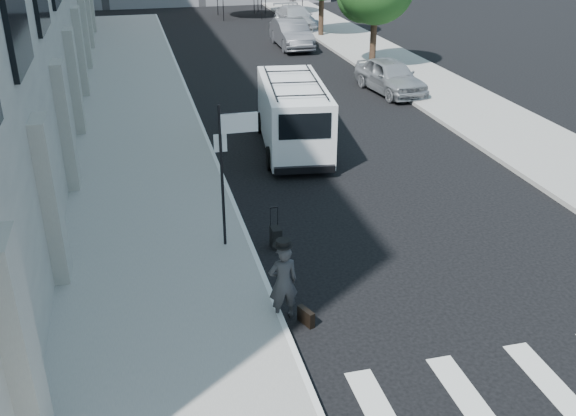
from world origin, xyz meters
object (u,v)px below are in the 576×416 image
briefcase (306,317)px  parked_car_b (292,34)px  cargo_van (293,114)px  parked_car_a (390,76)px  businessman (283,282)px  suitcase (276,237)px  parked_car_c (296,18)px

briefcase → parked_car_b: 27.35m
cargo_van → parked_car_b: (4.17, 16.41, -0.39)m
parked_car_a → parked_car_b: bearing=93.0°
businessman → briefcase: bearing=135.4°
cargo_van → parked_car_b: 16.93m
cargo_van → parked_car_b: cargo_van is taller
cargo_van → parked_car_a: 8.32m
parked_car_a → suitcase: bearing=-129.4°
suitcase → businessman: bearing=-101.9°
businessman → cargo_van: bearing=-109.9°
parked_car_a → parked_car_b: size_ratio=0.91×
suitcase → cargo_van: 7.29m
cargo_van → parked_car_c: cargo_van is taller
suitcase → cargo_van: size_ratio=0.16×
briefcase → parked_car_a: 17.98m
suitcase → parked_car_b: (6.37, 23.29, 0.52)m
cargo_van → parked_car_a: size_ratio=1.42×
businessman → parked_car_a: bearing=-123.5°
parked_car_b → parked_car_c: bearing=74.0°
suitcase → parked_car_c: size_ratio=0.20×
suitcase → parked_car_a: (8.17, 12.67, 0.47)m
parked_car_b → businessman: bearing=-103.9°
parked_car_b → parked_car_a: bearing=-79.5°
parked_car_a → parked_car_c: parked_car_a is taller
cargo_van → parked_car_c: (5.97, 22.36, -0.45)m
businessman → cargo_van: size_ratio=0.27×
parked_car_a → parked_car_c: bearing=83.4°
parked_car_a → cargo_van: bearing=-142.5°
briefcase → parked_car_c: size_ratio=0.09×
parked_car_a → briefcase: bearing=-124.2°
cargo_van → businessman: bearing=-98.4°
cargo_van → parked_car_b: bearing=82.9°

